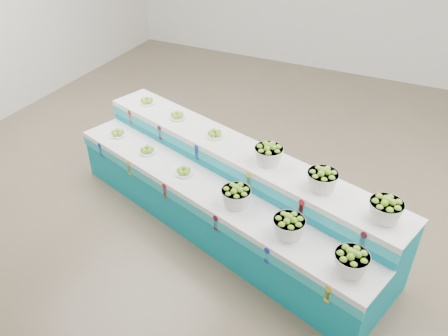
{
  "coord_description": "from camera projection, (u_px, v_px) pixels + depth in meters",
  "views": [
    {
      "loc": [
        1.86,
        -4.83,
        3.99
      ],
      "look_at": [
        -0.1,
        -0.73,
        0.87
      ],
      "focal_mm": 36.49,
      "sensor_mm": 36.0,
      "label": 1
    }
  ],
  "objects": [
    {
      "name": "plate_upper_left",
      "position": [
        147.0,
        101.0,
        6.59
      ],
      "size": [
        0.29,
        0.29,
        0.1
      ],
      "primitive_type": "cylinder",
      "rotation": [
        0.0,
        0.0,
        -0.31
      ],
      "color": "white",
      "rests_on": "display_stand"
    },
    {
      "name": "plate_lower_left",
      "position": [
        118.0,
        133.0,
        6.42
      ],
      "size": [
        0.29,
        0.29,
        0.1
      ],
      "primitive_type": "cylinder",
      "rotation": [
        0.0,
        0.0,
        -0.31
      ],
      "color": "white",
      "rests_on": "display_stand"
    },
    {
      "name": "basket_lower_right",
      "position": [
        351.0,
        261.0,
        4.28
      ],
      "size": [
        0.43,
        0.43,
        0.24
      ],
      "primitive_type": null,
      "rotation": [
        0.0,
        0.0,
        -0.31
      ],
      "color": "silver",
      "rests_on": "display_stand"
    },
    {
      "name": "plate_upper_right",
      "position": [
        215.0,
        133.0,
        5.81
      ],
      "size": [
        0.29,
        0.29,
        0.1
      ],
      "primitive_type": "cylinder",
      "rotation": [
        0.0,
        0.0,
        -0.31
      ],
      "color": "white",
      "rests_on": "display_stand"
    },
    {
      "name": "basket_upper_mid",
      "position": [
        322.0,
        179.0,
        4.86
      ],
      "size": [
        0.43,
        0.43,
        0.24
      ],
      "primitive_type": null,
      "rotation": [
        0.0,
        0.0,
        -0.31
      ],
      "color": "silver",
      "rests_on": "display_stand"
    },
    {
      "name": "plate_lower_mid",
      "position": [
        147.0,
        150.0,
        6.05
      ],
      "size": [
        0.29,
        0.29,
        0.1
      ],
      "primitive_type": "cylinder",
      "rotation": [
        0.0,
        0.0,
        -0.31
      ],
      "color": "white",
      "rests_on": "display_stand"
    },
    {
      "name": "display_stand",
      "position": [
        224.0,
        192.0,
        5.72
      ],
      "size": [
        4.66,
        2.48,
        1.02
      ],
      "primitive_type": null,
      "rotation": [
        0.0,
        0.0,
        -0.31
      ],
      "color": "#0B8EA3",
      "rests_on": "ground"
    },
    {
      "name": "basket_lower_mid",
      "position": [
        289.0,
        226.0,
        4.69
      ],
      "size": [
        0.43,
        0.43,
        0.24
      ],
      "primitive_type": null,
      "rotation": [
        0.0,
        0.0,
        -0.31
      ],
      "color": "silver",
      "rests_on": "display_stand"
    },
    {
      "name": "plate_upper_mid",
      "position": [
        177.0,
        115.0,
        6.22
      ],
      "size": [
        0.29,
        0.29,
        0.1
      ],
      "primitive_type": "cylinder",
      "rotation": [
        0.0,
        0.0,
        -0.31
      ],
      "color": "white",
      "rests_on": "display_stand"
    },
    {
      "name": "plate_lower_right",
      "position": [
        184.0,
        171.0,
        5.64
      ],
      "size": [
        0.29,
        0.29,
        0.1
      ],
      "primitive_type": "cylinder",
      "rotation": [
        0.0,
        0.0,
        -0.31
      ],
      "color": "white",
      "rests_on": "display_stand"
    },
    {
      "name": "basket_upper_left",
      "position": [
        269.0,
        154.0,
        5.27
      ],
      "size": [
        0.43,
        0.43,
        0.24
      ],
      "primitive_type": null,
      "rotation": [
        0.0,
        0.0,
        -0.31
      ],
      "color": "silver",
      "rests_on": "display_stand"
    },
    {
      "name": "ground",
      "position": [
        252.0,
        194.0,
        6.51
      ],
      "size": [
        10.0,
        10.0,
        0.0
      ],
      "primitive_type": "plane",
      "color": "brown",
      "rests_on": "ground"
    },
    {
      "name": "basket_upper_right",
      "position": [
        386.0,
        209.0,
        4.45
      ],
      "size": [
        0.43,
        0.43,
        0.24
      ],
      "primitive_type": null,
      "rotation": [
        0.0,
        0.0,
        -0.31
      ],
      "color": "silver",
      "rests_on": "display_stand"
    },
    {
      "name": "basket_lower_left",
      "position": [
        236.0,
        196.0,
        5.11
      ],
      "size": [
        0.43,
        0.43,
        0.24
      ],
      "primitive_type": null,
      "rotation": [
        0.0,
        0.0,
        -0.31
      ],
      "color": "silver",
      "rests_on": "display_stand"
    }
  ]
}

